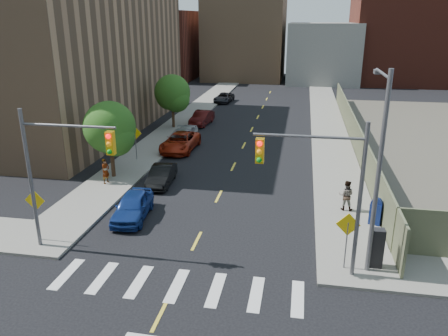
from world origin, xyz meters
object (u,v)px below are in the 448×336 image
at_px(parked_car_silver, 180,139).
at_px(parked_car_grey, 224,98).
at_px(parked_car_black, 162,175).
at_px(parked_car_maroon, 202,118).
at_px(parked_car_blue, 133,206).
at_px(payphone, 377,248).
at_px(mailbox, 376,211).
at_px(parked_car_red, 180,142).
at_px(pedestrian_west, 106,171).
at_px(pedestrian_east, 346,195).
at_px(parked_car_white, 186,133).

relative_size(parked_car_silver, parked_car_grey, 1.09).
xyz_separation_m(parked_car_black, parked_car_maroon, (-1.26, 17.73, 0.08)).
height_order(parked_car_blue, payphone, payphone).
xyz_separation_m(parked_car_silver, mailbox, (14.70, -13.26, 0.18)).
xyz_separation_m(parked_car_red, parked_car_maroon, (-0.33, 9.68, -0.02)).
relative_size(parked_car_red, parked_car_silver, 1.11).
distance_m(pedestrian_west, pedestrian_east, 15.75).
distance_m(parked_car_white, parked_car_maroon, 6.44).
distance_m(parked_car_white, pedestrian_west, 12.35).
height_order(parked_car_blue, parked_car_maroon, parked_car_maroon).
bearing_deg(payphone, parked_car_maroon, 115.20).
bearing_deg(payphone, pedestrian_east, 94.76).
xyz_separation_m(parked_car_black, payphone, (12.83, -8.54, 0.42)).
bearing_deg(parked_car_black, payphone, -37.65).
relative_size(parked_car_red, pedestrian_west, 3.14).
bearing_deg(parked_car_blue, parked_car_red, 88.26).
relative_size(parked_car_white, payphone, 2.21).
bearing_deg(parked_car_red, mailbox, -38.67).
distance_m(parked_car_silver, mailbox, 19.80).
xyz_separation_m(parked_car_black, parked_car_red, (-0.93, 8.06, 0.10)).
bearing_deg(parked_car_black, mailbox, -20.77).
distance_m(parked_car_grey, payphone, 41.99).
bearing_deg(parked_car_blue, payphone, -19.68).
xyz_separation_m(parked_car_red, parked_car_silver, (-0.33, 1.15, -0.05)).
xyz_separation_m(parked_car_white, parked_car_maroon, (0.00, 6.44, 0.04)).
relative_size(parked_car_blue, parked_car_black, 1.08).
distance_m(parked_car_grey, pedestrian_west, 31.92).
height_order(parked_car_black, payphone, payphone).
distance_m(parked_car_black, parked_car_red, 8.11).
bearing_deg(parked_car_silver, parked_car_maroon, 89.16).
bearing_deg(parked_car_blue, pedestrian_east, 8.13).
xyz_separation_m(parked_car_black, parked_car_grey, (-1.26, 31.01, -0.03)).
bearing_deg(parked_car_white, parked_car_black, -84.84).
bearing_deg(pedestrian_west, parked_car_blue, -122.77).
bearing_deg(pedestrian_east, parked_car_white, -37.30).
distance_m(parked_car_white, parked_car_grey, 19.72).
height_order(parked_car_maroon, pedestrian_west, pedestrian_west).
distance_m(parked_car_red, parked_car_silver, 1.20).
height_order(parked_car_white, mailbox, mailbox).
height_order(parked_car_black, parked_car_maroon, parked_car_maroon).
relative_size(parked_car_grey, mailbox, 2.96).
bearing_deg(mailbox, parked_car_black, -177.22).
xyz_separation_m(parked_car_silver, parked_car_grey, (0.00, 21.80, -0.09)).
relative_size(parked_car_red, parked_car_maroon, 1.22).
xyz_separation_m(payphone, pedestrian_east, (-0.83, 6.12, -0.02)).
distance_m(parked_car_blue, pedestrian_west, 5.90).
bearing_deg(parked_car_white, pedestrian_west, -102.46).
bearing_deg(pedestrian_west, parked_car_maroon, 10.86).
bearing_deg(parked_car_red, parked_car_maroon, 93.38).
height_order(parked_car_black, parked_car_white, parked_car_white).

